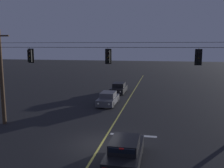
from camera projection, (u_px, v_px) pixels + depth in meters
name	position (u px, v px, depth m)	size (l,w,h in m)	color
ground_plane	(101.00, 145.00, 16.21)	(180.00, 180.00, 0.00)	black
lane_centre_stripe	(122.00, 111.00, 24.63)	(0.14, 60.00, 0.01)	#D1C64C
stop_bar_paint	(133.00, 135.00, 17.87)	(3.40, 0.36, 0.01)	silver
signal_span_assembly	(109.00, 79.00, 18.19)	(19.76, 0.32, 7.74)	#423021
traffic_light_leftmost	(30.00, 56.00, 19.14)	(0.48, 0.41, 1.22)	black
traffic_light_left_inner	(108.00, 56.00, 17.94)	(0.48, 0.41, 1.22)	black
traffic_light_centre	(199.00, 57.00, 16.71)	(0.48, 0.41, 1.22)	black
car_waiting_near_lane	(125.00, 151.00, 13.64)	(1.80, 4.33, 1.39)	black
car_oncoming_lead	(108.00, 99.00, 27.12)	(1.80, 4.42, 1.39)	#4C4C51
car_oncoming_trailing	(119.00, 88.00, 33.85)	(1.80, 4.42, 1.39)	black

